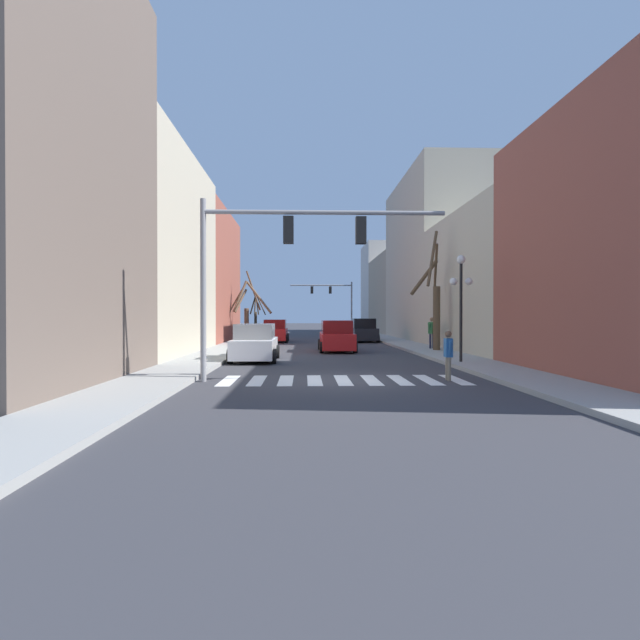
% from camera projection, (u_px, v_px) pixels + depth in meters
% --- Properties ---
extents(ground_plane, '(240.00, 240.00, 0.00)m').
position_uv_depth(ground_plane, '(343.00, 380.00, 15.69)').
color(ground_plane, '#38383D').
extents(sidewalk_left, '(2.30, 90.00, 0.15)m').
position_uv_depth(sidewalk_left, '(159.00, 379.00, 15.51)').
color(sidewalk_left, '#9E9E99').
rests_on(sidewalk_left, ground_plane).
extents(sidewalk_right, '(2.30, 90.00, 0.15)m').
position_uv_depth(sidewalk_right, '(523.00, 377.00, 15.88)').
color(sidewalk_right, '#9E9E99').
rests_on(sidewalk_right, ground_plane).
extents(building_row_left, '(6.00, 34.81, 13.54)m').
position_uv_depth(building_row_left, '(135.00, 245.00, 25.54)').
color(building_row_left, '#66564C').
rests_on(building_row_left, ground_plane).
extents(building_row_right, '(6.00, 61.21, 13.41)m').
position_uv_depth(building_row_right, '(436.00, 277.00, 41.87)').
color(building_row_right, '#934C3D').
rests_on(building_row_right, ground_plane).
extents(crosswalk_stripes, '(7.65, 2.60, 0.01)m').
position_uv_depth(crosswalk_stripes, '(343.00, 380.00, 15.73)').
color(crosswalk_stripes, white).
rests_on(crosswalk_stripes, ground_plane).
extents(traffic_signal_near, '(7.60, 0.28, 5.65)m').
position_uv_depth(traffic_signal_near, '(279.00, 248.00, 15.44)').
color(traffic_signal_near, gray).
rests_on(traffic_signal_near, ground_plane).
extents(traffic_signal_far, '(7.22, 0.28, 5.99)m').
position_uv_depth(traffic_signal_far, '(333.00, 296.00, 58.09)').
color(traffic_signal_far, gray).
rests_on(traffic_signal_far, ground_plane).
extents(street_lamp_right_corner, '(0.95, 0.36, 4.38)m').
position_uv_depth(street_lamp_right_corner, '(461.00, 286.00, 20.47)').
color(street_lamp_right_corner, black).
rests_on(street_lamp_right_corner, sidewalk_right).
extents(car_parked_left_mid, '(2.06, 4.40, 1.67)m').
position_uv_depth(car_parked_left_mid, '(255.00, 344.00, 22.45)').
color(car_parked_left_mid, white).
rests_on(car_parked_left_mid, ground_plane).
extents(car_parked_right_mid, '(2.05, 4.72, 1.77)m').
position_uv_depth(car_parked_right_mid, '(337.00, 337.00, 28.53)').
color(car_parked_right_mid, red).
rests_on(car_parked_right_mid, ground_plane).
extents(car_at_intersection, '(2.03, 4.45, 1.74)m').
position_uv_depth(car_at_intersection, '(275.00, 332.00, 38.69)').
color(car_at_intersection, red).
rests_on(car_at_intersection, ground_plane).
extents(car_driving_toward_lane, '(2.08, 4.60, 1.82)m').
position_uv_depth(car_driving_toward_lane, '(363.00, 331.00, 39.04)').
color(car_driving_toward_lane, black).
rests_on(car_driving_toward_lane, ground_plane).
extents(pedestrian_on_left_sidewalk, '(0.22, 0.67, 1.57)m').
position_uv_depth(pedestrian_on_left_sidewalk, '(448.00, 351.00, 15.65)').
color(pedestrian_on_left_sidewalk, '#7A705B').
rests_on(pedestrian_on_left_sidewalk, ground_plane).
extents(pedestrian_waiting_at_curb, '(0.63, 0.59, 1.80)m').
position_uv_depth(pedestrian_waiting_at_curb, '(432.00, 330.00, 28.84)').
color(pedestrian_waiting_at_curb, '#282D47').
rests_on(pedestrian_waiting_at_curb, sidewalk_right).
extents(street_tree_right_near, '(1.71, 2.30, 4.21)m').
position_uv_depth(street_tree_right_near, '(256.00, 315.00, 50.22)').
color(street_tree_right_near, '#473828').
rests_on(street_tree_right_near, sidewalk_left).
extents(street_tree_right_far, '(1.73, 2.73, 6.57)m').
position_uv_depth(street_tree_right_far, '(434.00, 303.00, 27.43)').
color(street_tree_right_far, brown).
rests_on(street_tree_right_far, sidewalk_right).
extents(street_tree_left_far, '(3.40, 2.27, 5.39)m').
position_uv_depth(street_tree_left_far, '(247.00, 309.00, 38.48)').
color(street_tree_left_far, brown).
rests_on(street_tree_left_far, sidewalk_left).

